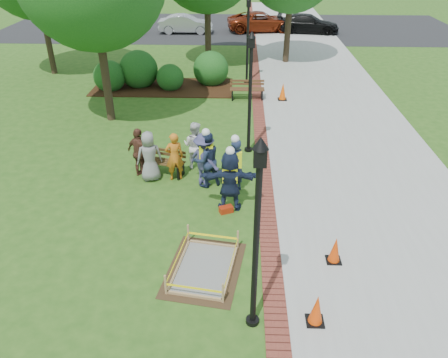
{
  "coord_description": "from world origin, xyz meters",
  "views": [
    {
      "loc": [
        0.89,
        -9.37,
        7.2
      ],
      "look_at": [
        0.5,
        1.2,
        1.0
      ],
      "focal_mm": 35.0,
      "sensor_mm": 36.0,
      "label": 1
    }
  ],
  "objects_px": {
    "lamp_near": "(257,227)",
    "hivis_worker_b": "(235,164)",
    "hivis_worker_a": "(230,179)",
    "hivis_worker_c": "(206,158)",
    "bench_near": "(162,167)",
    "cone_front": "(316,310)",
    "wet_concrete_pad": "(204,262)"
  },
  "relations": [
    {
      "from": "wet_concrete_pad",
      "to": "lamp_near",
      "type": "bearing_deg",
      "value": -54.33
    },
    {
      "from": "bench_near",
      "to": "lamp_near",
      "type": "distance_m",
      "value": 7.17
    },
    {
      "from": "cone_front",
      "to": "hivis_worker_c",
      "type": "distance_m",
      "value": 6.1
    },
    {
      "from": "bench_near",
      "to": "hivis_worker_c",
      "type": "bearing_deg",
      "value": -23.81
    },
    {
      "from": "hivis_worker_a",
      "to": "hivis_worker_c",
      "type": "relative_size",
      "value": 1.02
    },
    {
      "from": "hivis_worker_a",
      "to": "hivis_worker_b",
      "type": "distance_m",
      "value": 1.0
    },
    {
      "from": "lamp_near",
      "to": "hivis_worker_b",
      "type": "distance_m",
      "value": 5.45
    },
    {
      "from": "bench_near",
      "to": "wet_concrete_pad",
      "type": "bearing_deg",
      "value": -69.38
    },
    {
      "from": "hivis_worker_c",
      "to": "lamp_near",
      "type": "bearing_deg",
      "value": -76.34
    },
    {
      "from": "lamp_near",
      "to": "hivis_worker_c",
      "type": "relative_size",
      "value": 2.18
    },
    {
      "from": "wet_concrete_pad",
      "to": "hivis_worker_c",
      "type": "relative_size",
      "value": 1.3
    },
    {
      "from": "wet_concrete_pad",
      "to": "hivis_worker_a",
      "type": "bearing_deg",
      "value": 78.42
    },
    {
      "from": "lamp_near",
      "to": "wet_concrete_pad",
      "type": "bearing_deg",
      "value": 125.67
    },
    {
      "from": "bench_near",
      "to": "lamp_near",
      "type": "height_order",
      "value": "lamp_near"
    },
    {
      "from": "hivis_worker_c",
      "to": "bench_near",
      "type": "bearing_deg",
      "value": 156.19
    },
    {
      "from": "hivis_worker_a",
      "to": "bench_near",
      "type": "bearing_deg",
      "value": 139.25
    },
    {
      "from": "hivis_worker_b",
      "to": "wet_concrete_pad",
      "type": "bearing_deg",
      "value": -100.36
    },
    {
      "from": "wet_concrete_pad",
      "to": "hivis_worker_a",
      "type": "distance_m",
      "value": 2.81
    },
    {
      "from": "bench_near",
      "to": "hivis_worker_c",
      "type": "relative_size",
      "value": 0.81
    },
    {
      "from": "lamp_near",
      "to": "hivis_worker_c",
      "type": "xyz_separation_m",
      "value": [
        -1.34,
        5.52,
        -1.52
      ]
    },
    {
      "from": "wet_concrete_pad",
      "to": "hivis_worker_c",
      "type": "height_order",
      "value": "hivis_worker_c"
    },
    {
      "from": "hivis_worker_b",
      "to": "hivis_worker_c",
      "type": "bearing_deg",
      "value": 160.82
    },
    {
      "from": "bench_near",
      "to": "hivis_worker_b",
      "type": "bearing_deg",
      "value": -22.15
    },
    {
      "from": "cone_front",
      "to": "hivis_worker_b",
      "type": "height_order",
      "value": "hivis_worker_b"
    },
    {
      "from": "wet_concrete_pad",
      "to": "hivis_worker_a",
      "type": "relative_size",
      "value": 1.27
    },
    {
      "from": "hivis_worker_a",
      "to": "hivis_worker_c",
      "type": "bearing_deg",
      "value": 120.34
    },
    {
      "from": "cone_front",
      "to": "hivis_worker_a",
      "type": "distance_m",
      "value": 4.63
    },
    {
      "from": "lamp_near",
      "to": "hivis_worker_b",
      "type": "bearing_deg",
      "value": 95.06
    },
    {
      "from": "wet_concrete_pad",
      "to": "hivis_worker_b",
      "type": "bearing_deg",
      "value": 79.64
    },
    {
      "from": "hivis_worker_a",
      "to": "hivis_worker_b",
      "type": "height_order",
      "value": "hivis_worker_a"
    },
    {
      "from": "cone_front",
      "to": "hivis_worker_a",
      "type": "relative_size",
      "value": 0.37
    },
    {
      "from": "lamp_near",
      "to": "hivis_worker_c",
      "type": "height_order",
      "value": "lamp_near"
    }
  ]
}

